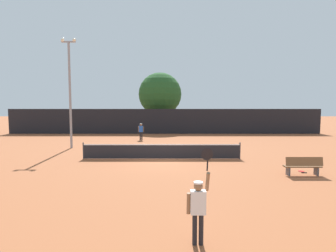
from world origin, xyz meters
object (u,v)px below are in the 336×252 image
(courtside_bench, at_px, (304,166))
(light_pole, at_px, (71,87))
(spare_racket, at_px, (302,171))
(parked_car_near, at_px, (143,123))
(parked_car_mid, at_px, (215,123))
(tennis_ball, at_px, (151,154))
(player_serving, at_px, (199,203))
(large_tree, at_px, (161,94))
(player_receiving, at_px, (142,130))

(courtside_bench, distance_m, light_pole, 17.29)
(spare_racket, relative_size, light_pole, 0.06)
(spare_racket, xyz_separation_m, parked_car_near, (-10.67, 25.30, 0.76))
(parked_car_mid, bearing_deg, tennis_ball, -117.62)
(spare_racket, distance_m, light_pole, 17.33)
(spare_racket, xyz_separation_m, courtside_bench, (-0.32, -0.78, 0.46))
(player_serving, distance_m, spare_racket, 9.68)
(large_tree, xyz_separation_m, parked_car_near, (-2.64, 2.98, -4.02))
(tennis_ball, bearing_deg, player_receiving, 100.45)
(player_serving, xyz_separation_m, light_pole, (-8.52, 15.07, 3.82))
(player_receiving, bearing_deg, large_tree, -99.11)
(spare_racket, distance_m, parked_car_mid, 24.27)
(player_serving, relative_size, courtside_bench, 1.36)
(player_receiving, distance_m, large_tree, 10.67)
(player_serving, xyz_separation_m, large_tree, (-1.82, 29.68, 3.74))
(player_receiving, bearing_deg, tennis_ball, 100.45)
(spare_racket, distance_m, parked_car_near, 27.47)
(courtside_bench, height_order, light_pole, light_pole)
(large_tree, bearing_deg, light_pole, -114.65)
(spare_racket, relative_size, parked_car_mid, 0.12)
(spare_racket, height_order, parked_car_near, parked_car_near)
(player_serving, distance_m, parked_car_mid, 32.13)
(player_receiving, height_order, courtside_bench, player_receiving)
(player_serving, distance_m, player_receiving, 20.13)
(parked_car_near, bearing_deg, player_serving, -75.80)
(tennis_ball, xyz_separation_m, light_pole, (-6.52, 2.80, 4.85))
(player_serving, bearing_deg, large_tree, 93.51)
(player_serving, xyz_separation_m, courtside_bench, (5.88, 6.58, -0.58))
(parked_car_mid, bearing_deg, player_serving, -106.06)
(courtside_bench, relative_size, parked_car_mid, 0.41)
(player_receiving, height_order, tennis_ball, player_receiving)
(spare_racket, bearing_deg, player_serving, -130.16)
(player_receiving, distance_m, parked_car_near, 12.86)
(player_receiving, distance_m, parked_car_mid, 14.92)
(player_serving, relative_size, tennis_ball, 35.98)
(player_receiving, bearing_deg, player_serving, 99.72)
(spare_racket, bearing_deg, parked_car_near, 112.87)
(player_receiving, height_order, parked_car_near, parked_car_near)
(player_serving, height_order, courtside_bench, player_serving)
(spare_racket, height_order, large_tree, large_tree)
(courtside_bench, height_order, parked_car_near, parked_car_near)
(large_tree, height_order, parked_car_mid, large_tree)
(courtside_bench, height_order, large_tree, large_tree)
(player_serving, relative_size, player_receiving, 1.53)
(spare_racket, bearing_deg, player_receiving, 127.57)
(light_pole, bearing_deg, spare_racket, -27.65)
(player_serving, xyz_separation_m, parked_car_near, (-4.47, 32.66, -0.29))
(parked_car_near, xyz_separation_m, parked_car_mid, (10.25, -1.05, 0.00))
(tennis_ball, height_order, spare_racket, tennis_ball)
(player_serving, height_order, parked_car_mid, player_serving)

